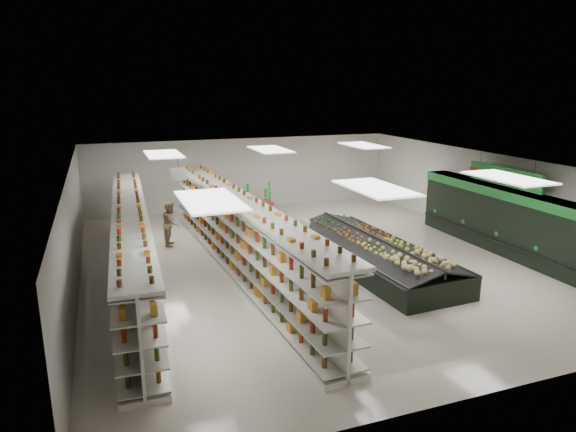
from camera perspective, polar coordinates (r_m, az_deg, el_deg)
name	(u,v)px	position (r m, az deg, el deg)	size (l,w,h in m)	color
floor	(310,261)	(16.77, 2.43, -4.98)	(16.00, 16.00, 0.00)	beige
ceiling	(311,163)	(16.00, 2.56, 5.90)	(14.00, 16.00, 0.02)	white
wall_back	(243,173)	(23.74, -4.98, 4.74)	(14.00, 0.02, 3.20)	silver
wall_front	(485,317)	(9.83, 21.05, -10.39)	(14.00, 0.02, 3.20)	silver
wall_left	(73,235)	(15.14, -22.78, -1.92)	(0.02, 16.00, 3.20)	silver
wall_right	(488,197)	(20.02, 21.33, 1.99)	(0.02, 16.00, 3.20)	silver
produce_wall_case	(507,217)	(18.71, 23.15, -0.13)	(0.93, 8.00, 2.20)	black
aisle_sign_near	(202,200)	(13.11, -9.51, 1.82)	(0.52, 0.06, 0.75)	white
aisle_sign_far	(178,174)	(16.99, -12.09, 4.56)	(0.52, 0.06, 0.75)	white
hortifruti_banner	(505,176)	(18.25, 22.92, 4.08)	(0.12, 3.20, 0.95)	#207A2F
gondola_left	(132,250)	(15.31, -16.91, -3.59)	(1.46, 12.55, 2.17)	white
gondola_center	(239,238)	(15.54, -5.48, -2.48)	(1.69, 13.44, 2.32)	white
produce_island	(373,253)	(16.31, 9.47, -4.03)	(2.80, 6.91, 1.02)	black
soda_endcap	(257,205)	(21.11, -3.44, 1.24)	(1.27, 0.89, 1.58)	#AF1414
shopper_main	(305,245)	(15.66, 1.86, -3.23)	(0.60, 0.39, 1.65)	white
shopper_background	(171,223)	(18.62, -12.88, -0.79)	(0.78, 0.48, 1.60)	#957B5B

